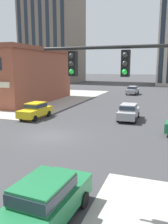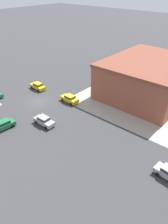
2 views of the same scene
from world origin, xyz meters
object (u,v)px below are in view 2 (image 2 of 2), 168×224
at_px(car_main_northbound_near, 3,125).
at_px(car_main_northbound_far, 38,86).
at_px(car_main_southbound_near, 44,120).
at_px(car_main_mid, 70,98).

distance_m(car_main_northbound_near, car_main_northbound_far, 17.13).
bearing_deg(car_main_southbound_near, car_main_northbound_near, -38.46).
bearing_deg(car_main_northbound_near, car_main_northbound_far, -150.39).
bearing_deg(car_main_northbound_far, car_main_southbound_near, 55.28).
xyz_separation_m(car_main_southbound_near, car_main_mid, (-9.52, -2.45, 0.00)).
bearing_deg(car_main_northbound_far, car_main_mid, 92.41).
height_order(car_main_northbound_far, car_main_mid, same).
bearing_deg(car_main_southbound_near, car_main_northbound_far, -124.72).
bearing_deg(car_main_southbound_near, car_main_mid, -165.55).
bearing_deg(car_main_mid, car_main_northbound_far, -87.59).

